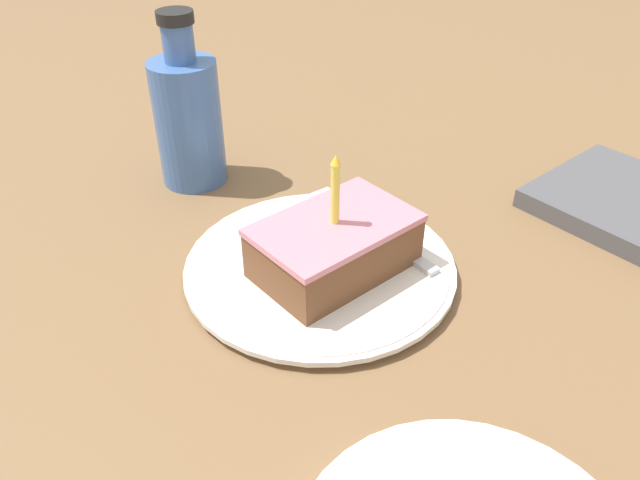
{
  "coord_description": "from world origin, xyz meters",
  "views": [
    {
      "loc": [
        -0.36,
        0.31,
        0.35
      ],
      "look_at": [
        -0.02,
        0.02,
        0.04
      ],
      "focal_mm": 35.0,
      "sensor_mm": 36.0,
      "label": 1
    }
  ],
  "objects_px": {
    "cake_slice": "(334,245)",
    "bottle": "(188,117)",
    "plate": "(320,267)",
    "fork": "(363,223)"
  },
  "relations": [
    {
      "from": "cake_slice",
      "to": "bottle",
      "type": "relative_size",
      "value": 0.73
    },
    {
      "from": "plate",
      "to": "bottle",
      "type": "relative_size",
      "value": 1.31
    },
    {
      "from": "bottle",
      "to": "plate",
      "type": "bearing_deg",
      "value": 178.69
    },
    {
      "from": "cake_slice",
      "to": "fork",
      "type": "height_order",
      "value": "cake_slice"
    },
    {
      "from": "cake_slice",
      "to": "fork",
      "type": "bearing_deg",
      "value": -63.38
    },
    {
      "from": "plate",
      "to": "cake_slice",
      "type": "height_order",
      "value": "cake_slice"
    },
    {
      "from": "cake_slice",
      "to": "bottle",
      "type": "distance_m",
      "value": 0.24
    },
    {
      "from": "cake_slice",
      "to": "plate",
      "type": "bearing_deg",
      "value": 15.12
    },
    {
      "from": "plate",
      "to": "bottle",
      "type": "xyz_separation_m",
      "value": [
        0.23,
        -0.01,
        0.07
      ]
    },
    {
      "from": "fork",
      "to": "cake_slice",
      "type": "bearing_deg",
      "value": 116.62
    }
  ]
}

